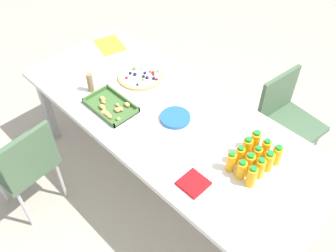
{
  "coord_description": "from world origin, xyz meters",
  "views": [
    {
      "loc": [
        -1.25,
        1.25,
        2.46
      ],
      "look_at": [
        -0.07,
        0.08,
        0.75
      ],
      "focal_mm": 39.42,
      "sensor_mm": 36.0,
      "label": 1
    }
  ],
  "objects_px": {
    "juice_bottle_7": "(249,162)",
    "juice_bottle_8": "(240,155)",
    "juice_bottle_0": "(277,155)",
    "juice_bottle_3": "(268,161)",
    "cardboard_tube": "(90,83)",
    "paper_folder": "(110,45)",
    "party_table": "(169,122)",
    "chair_far_right": "(25,163)",
    "juice_bottle_5": "(247,147)",
    "fruit_pizza": "(140,75)",
    "juice_bottle_4": "(257,156)",
    "snack_tray": "(111,107)",
    "napkin_stack": "(193,183)",
    "juice_bottle_10": "(241,169)",
    "juice_bottle_11": "(231,162)",
    "juice_bottle_1": "(266,148)",
    "plate_stack": "(175,118)",
    "juice_bottle_9": "(251,177)",
    "chair_near_left": "(286,117)",
    "juice_bottle_6": "(260,168)",
    "juice_bottle_2": "(255,141)"
  },
  "relations": [
    {
      "from": "juice_bottle_7",
      "to": "juice_bottle_8",
      "type": "relative_size",
      "value": 0.99
    },
    {
      "from": "juice_bottle_0",
      "to": "juice_bottle_3",
      "type": "bearing_deg",
      "value": 84.09
    },
    {
      "from": "cardboard_tube",
      "to": "paper_folder",
      "type": "relative_size",
      "value": 0.58
    },
    {
      "from": "juice_bottle_8",
      "to": "party_table",
      "type": "bearing_deg",
      "value": 1.82
    },
    {
      "from": "chair_far_right",
      "to": "cardboard_tube",
      "type": "relative_size",
      "value": 5.55
    },
    {
      "from": "cardboard_tube",
      "to": "juice_bottle_3",
      "type": "bearing_deg",
      "value": -166.42
    },
    {
      "from": "juice_bottle_3",
      "to": "juice_bottle_8",
      "type": "distance_m",
      "value": 0.17
    },
    {
      "from": "juice_bottle_5",
      "to": "fruit_pizza",
      "type": "relative_size",
      "value": 0.43
    },
    {
      "from": "juice_bottle_4",
      "to": "paper_folder",
      "type": "relative_size",
      "value": 0.53
    },
    {
      "from": "snack_tray",
      "to": "napkin_stack",
      "type": "height_order",
      "value": "snack_tray"
    },
    {
      "from": "juice_bottle_10",
      "to": "napkin_stack",
      "type": "xyz_separation_m",
      "value": [
        0.15,
        0.23,
        -0.05
      ]
    },
    {
      "from": "chair_far_right",
      "to": "paper_folder",
      "type": "relative_size",
      "value": 3.19
    },
    {
      "from": "juice_bottle_11",
      "to": "juice_bottle_1",
      "type": "bearing_deg",
      "value": -108.77
    },
    {
      "from": "juice_bottle_5",
      "to": "juice_bottle_10",
      "type": "distance_m",
      "value": 0.17
    },
    {
      "from": "juice_bottle_7",
      "to": "paper_folder",
      "type": "relative_size",
      "value": 0.52
    },
    {
      "from": "juice_bottle_10",
      "to": "plate_stack",
      "type": "relative_size",
      "value": 0.66
    },
    {
      "from": "chair_far_right",
      "to": "fruit_pizza",
      "type": "height_order",
      "value": "chair_far_right"
    },
    {
      "from": "juice_bottle_9",
      "to": "paper_folder",
      "type": "height_order",
      "value": "juice_bottle_9"
    },
    {
      "from": "juice_bottle_3",
      "to": "juice_bottle_5",
      "type": "relative_size",
      "value": 0.97
    },
    {
      "from": "juice_bottle_8",
      "to": "juice_bottle_11",
      "type": "xyz_separation_m",
      "value": [
        0.0,
        0.08,
        0.0
      ]
    },
    {
      "from": "juice_bottle_4",
      "to": "chair_near_left",
      "type": "bearing_deg",
      "value": -75.64
    },
    {
      "from": "chair_near_left",
      "to": "paper_folder",
      "type": "relative_size",
      "value": 3.19
    },
    {
      "from": "chair_far_right",
      "to": "juice_bottle_7",
      "type": "height_order",
      "value": "juice_bottle_7"
    },
    {
      "from": "juice_bottle_5",
      "to": "juice_bottle_7",
      "type": "bearing_deg",
      "value": 134.69
    },
    {
      "from": "juice_bottle_3",
      "to": "paper_folder",
      "type": "distance_m",
      "value": 1.67
    },
    {
      "from": "juice_bottle_11",
      "to": "paper_folder",
      "type": "distance_m",
      "value": 1.54
    },
    {
      "from": "juice_bottle_1",
      "to": "juice_bottle_4",
      "type": "bearing_deg",
      "value": 87.69
    },
    {
      "from": "party_table",
      "to": "juice_bottle_1",
      "type": "xyz_separation_m",
      "value": [
        -0.64,
        -0.17,
        0.12
      ]
    },
    {
      "from": "juice_bottle_10",
      "to": "cardboard_tube",
      "type": "relative_size",
      "value": 0.9
    },
    {
      "from": "chair_near_left",
      "to": "fruit_pizza",
      "type": "xyz_separation_m",
      "value": [
        0.92,
        0.65,
        0.24
      ]
    },
    {
      "from": "chair_near_left",
      "to": "juice_bottle_7",
      "type": "height_order",
      "value": "juice_bottle_7"
    },
    {
      "from": "juice_bottle_7",
      "to": "juice_bottle_9",
      "type": "xyz_separation_m",
      "value": [
        -0.07,
        0.08,
        0.01
      ]
    },
    {
      "from": "juice_bottle_0",
      "to": "juice_bottle_8",
      "type": "relative_size",
      "value": 1.04
    },
    {
      "from": "juice_bottle_5",
      "to": "juice_bottle_9",
      "type": "distance_m",
      "value": 0.22
    },
    {
      "from": "juice_bottle_0",
      "to": "juice_bottle_4",
      "type": "bearing_deg",
      "value": 46.44
    },
    {
      "from": "juice_bottle_0",
      "to": "juice_bottle_6",
      "type": "bearing_deg",
      "value": 85.65
    },
    {
      "from": "juice_bottle_7",
      "to": "paper_folder",
      "type": "height_order",
      "value": "juice_bottle_7"
    },
    {
      "from": "juice_bottle_10",
      "to": "plate_stack",
      "type": "height_order",
      "value": "juice_bottle_10"
    },
    {
      "from": "juice_bottle_7",
      "to": "juice_bottle_11",
      "type": "bearing_deg",
      "value": 45.26
    },
    {
      "from": "chair_far_right",
      "to": "plate_stack",
      "type": "height_order",
      "value": "chair_far_right"
    },
    {
      "from": "juice_bottle_5",
      "to": "paper_folder",
      "type": "xyz_separation_m",
      "value": [
        1.51,
        -0.15,
        -0.07
      ]
    },
    {
      "from": "juice_bottle_4",
      "to": "juice_bottle_10",
      "type": "xyz_separation_m",
      "value": [
        0.0,
        0.15,
        -0.0
      ]
    },
    {
      "from": "juice_bottle_8",
      "to": "fruit_pizza",
      "type": "bearing_deg",
      "value": -7.1
    },
    {
      "from": "juice_bottle_5",
      "to": "juice_bottle_1",
      "type": "bearing_deg",
      "value": -135.67
    },
    {
      "from": "juice_bottle_4",
      "to": "juice_bottle_5",
      "type": "distance_m",
      "value": 0.08
    },
    {
      "from": "chair_far_right",
      "to": "juice_bottle_8",
      "type": "relative_size",
      "value": 6.12
    },
    {
      "from": "juice_bottle_2",
      "to": "snack_tray",
      "type": "relative_size",
      "value": 0.42
    },
    {
      "from": "party_table",
      "to": "juice_bottle_4",
      "type": "distance_m",
      "value": 0.66
    },
    {
      "from": "juice_bottle_11",
      "to": "chair_far_right",
      "type": "bearing_deg",
      "value": 35.8
    },
    {
      "from": "juice_bottle_1",
      "to": "napkin_stack",
      "type": "xyz_separation_m",
      "value": [
        0.16,
        0.46,
        -0.05
      ]
    }
  ]
}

